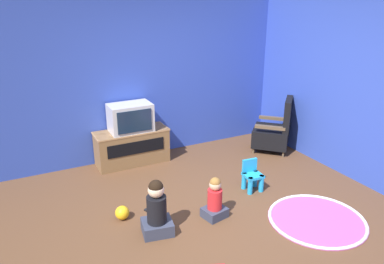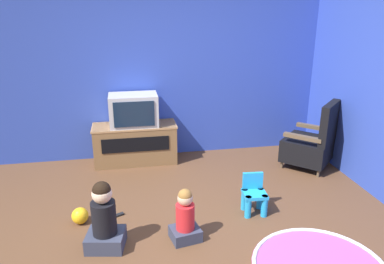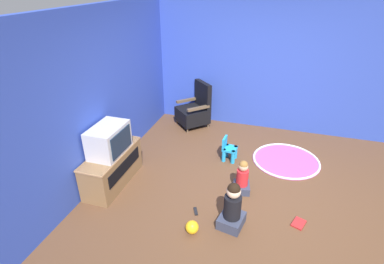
% 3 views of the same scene
% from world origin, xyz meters
% --- Properties ---
extents(ground_plane, '(30.00, 30.00, 0.00)m').
position_xyz_m(ground_plane, '(0.00, 0.00, 0.00)').
color(ground_plane, brown).
extents(wall_back, '(5.38, 0.12, 2.58)m').
position_xyz_m(wall_back, '(-0.31, 2.30, 1.29)').
color(wall_back, '#2D47B2').
rests_on(wall_back, ground_plane).
extents(tv_cabinet, '(1.16, 0.45, 0.56)m').
position_xyz_m(tv_cabinet, '(-0.45, 2.00, 0.29)').
color(tv_cabinet, brown).
rests_on(tv_cabinet, ground_plane).
extents(television, '(0.65, 0.42, 0.44)m').
position_xyz_m(television, '(-0.45, 1.99, 0.77)').
color(television, '#B7B7BC').
rests_on(television, tv_cabinet).
extents(black_armchair, '(0.82, 0.82, 0.95)m').
position_xyz_m(black_armchair, '(1.90, 1.38, 0.35)').
color(black_armchair, brown).
rests_on(black_armchair, ground_plane).
extents(yellow_kid_chair, '(0.26, 0.25, 0.43)m').
position_xyz_m(yellow_kid_chair, '(0.75, 0.40, 0.19)').
color(yellow_kid_chair, '#1E99DB').
rests_on(yellow_kid_chair, ground_plane).
extents(child_watching_left, '(0.31, 0.29, 0.53)m').
position_xyz_m(child_watching_left, '(-0.06, 0.04, 0.23)').
color(child_watching_left, '#33384C').
rests_on(child_watching_left, ground_plane).
extents(child_watching_center, '(0.39, 0.36, 0.67)m').
position_xyz_m(child_watching_center, '(-0.81, 0.06, 0.29)').
color(child_watching_center, '#33384C').
rests_on(child_watching_center, ground_plane).
extents(toy_ball, '(0.17, 0.17, 0.17)m').
position_xyz_m(toy_ball, '(-1.09, 0.51, 0.09)').
color(toy_ball, yellow).
rests_on(toy_ball, ground_plane).
extents(remote_control, '(0.15, 0.10, 0.02)m').
position_xyz_m(remote_control, '(-0.72, 0.58, 0.01)').
color(remote_control, black).
rests_on(remote_control, ground_plane).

